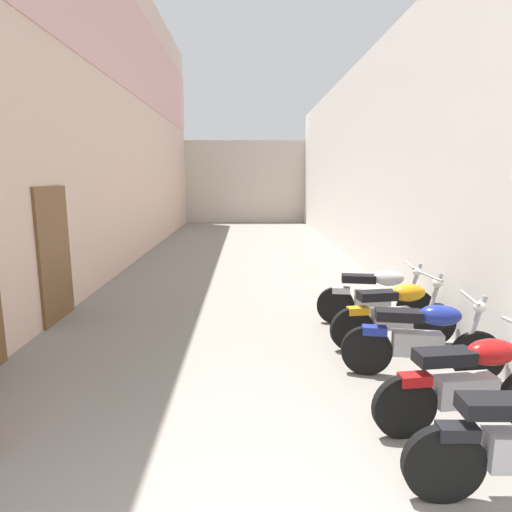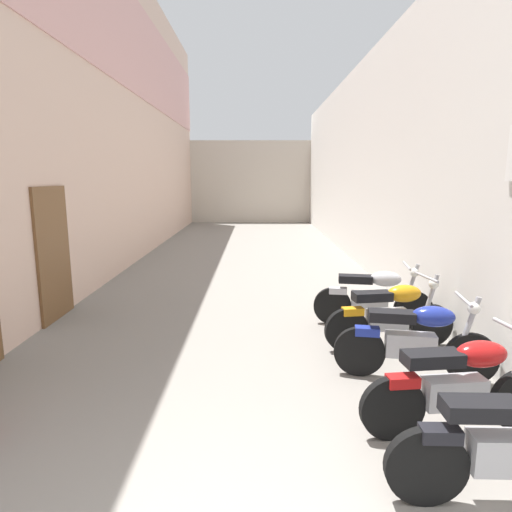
{
  "view_description": "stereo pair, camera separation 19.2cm",
  "coord_description": "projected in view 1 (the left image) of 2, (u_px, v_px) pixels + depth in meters",
  "views": [
    {
      "loc": [
        0.09,
        -1.36,
        2.35
      ],
      "look_at": [
        0.25,
        6.16,
        0.96
      ],
      "focal_mm": 30.17,
      "sensor_mm": 36.0,
      "label": 1
    },
    {
      "loc": [
        0.28,
        -1.37,
        2.35
      ],
      "look_at": [
        0.25,
        6.16,
        0.96
      ],
      "focal_mm": 30.17,
      "sensor_mm": 36.0,
      "label": 2
    }
  ],
  "objects": [
    {
      "name": "ground_plane",
      "position": [
        244.0,
        277.0,
        10.2
      ],
      "size": [
        37.16,
        37.16,
        0.0
      ],
      "primitive_type": "plane",
      "color": "gray"
    },
    {
      "name": "building_left",
      "position": [
        119.0,
        107.0,
        11.3
      ],
      "size": [
        0.45,
        21.16,
        8.24
      ],
      "color": "beige",
      "rests_on": "ground"
    },
    {
      "name": "building_right",
      "position": [
        364.0,
        164.0,
        11.74
      ],
      "size": [
        0.45,
        21.16,
        5.39
      ],
      "color": "silver",
      "rests_on": "ground"
    },
    {
      "name": "building_far_end",
      "position": [
        245.0,
        182.0,
        23.17
      ],
      "size": [
        9.16,
        2.0,
        4.18
      ],
      "primitive_type": "cube",
      "color": "beige",
      "rests_on": "ground"
    },
    {
      "name": "motorcycle_second",
      "position": [
        471.0,
        382.0,
        3.93
      ],
      "size": [
        1.85,
        0.58,
        1.04
      ],
      "color": "black",
      "rests_on": "ground"
    },
    {
      "name": "motorcycle_third",
      "position": [
        423.0,
        337.0,
        5.02
      ],
      "size": [
        1.84,
        0.58,
        1.04
      ],
      "color": "black",
      "rests_on": "ground"
    },
    {
      "name": "motorcycle_fourth",
      "position": [
        396.0,
        313.0,
        5.93
      ],
      "size": [
        1.84,
        0.58,
        1.04
      ],
      "color": "black",
      "rests_on": "ground"
    },
    {
      "name": "motorcycle_fifth",
      "position": [
        376.0,
        295.0,
        6.82
      ],
      "size": [
        1.84,
        0.58,
        1.04
      ],
      "color": "black",
      "rests_on": "ground"
    }
  ]
}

